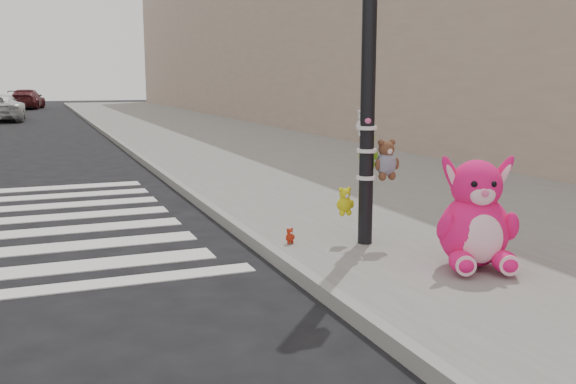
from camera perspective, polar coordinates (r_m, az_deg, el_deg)
name	(u,v)px	position (r m, az deg, el deg)	size (l,w,h in m)	color
ground	(166,352)	(4.90, -10.77, -13.79)	(120.00, 120.00, 0.00)	black
sidewalk_near	(292,158)	(15.66, 0.32, 3.03)	(7.00, 80.00, 0.14)	slate
curb_edge	(149,165)	(14.73, -12.24, 2.36)	(0.12, 80.00, 0.15)	gray
bld_near	(326,3)	(27.08, 3.38, 16.39)	(5.00, 60.00, 10.00)	tan
signal_pole	(370,94)	(7.11, 7.32, 8.62)	(0.69, 0.49, 4.00)	black
pink_bunny	(476,221)	(6.50, 16.35, -2.53)	(0.92, 1.00, 1.13)	#FF156F
red_teddy	(290,236)	(7.21, 0.16, -3.92)	(0.12, 0.09, 0.18)	#AB2511
car_white_near	(1,108)	(33.78, -24.18, 6.83)	(2.08, 4.52, 1.26)	silver
car_maroon_near	(27,99)	(47.33, -22.19, 7.65)	(1.84, 4.52, 1.31)	#57181C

